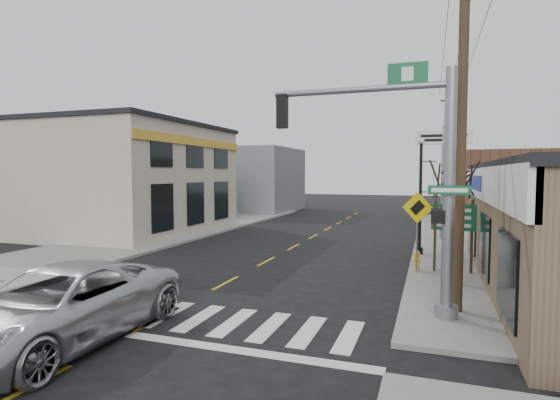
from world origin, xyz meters
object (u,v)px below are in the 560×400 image
(traffic_signal_pole, at_px, (417,166))
(guide_sign, at_px, (453,225))
(utility_pole_far, at_px, (452,159))
(fire_hydrant, at_px, (417,260))
(dance_center_sign, at_px, (443,153))
(suv, at_px, (59,305))
(bare_tree, at_px, (455,170))
(utility_pole_near, at_px, (462,120))
(lamp_post, at_px, (422,187))

(traffic_signal_pole, distance_m, guide_sign, 6.10)
(traffic_signal_pole, relative_size, utility_pole_far, 0.72)
(guide_sign, bearing_deg, utility_pole_far, 91.66)
(fire_hydrant, bearing_deg, dance_center_sign, 83.23)
(suv, bearing_deg, bare_tree, 43.81)
(suv, xyz_separation_m, guide_sign, (8.72, 9.97, 1.06))
(utility_pole_near, height_order, utility_pole_far, utility_pole_near)
(utility_pole_near, relative_size, utility_pole_far, 1.10)
(traffic_signal_pole, xyz_separation_m, fire_hydrant, (-0.12, 5.51, -3.50))
(dance_center_sign, height_order, bare_tree, dance_center_sign)
(lamp_post, xyz_separation_m, bare_tree, (1.14, -5.30, 0.72))
(fire_hydrant, height_order, utility_pole_far, utility_pole_far)
(dance_center_sign, height_order, utility_pole_near, utility_pole_near)
(traffic_signal_pole, xyz_separation_m, bare_tree, (1.08, 3.86, -0.09))
(lamp_post, height_order, bare_tree, lamp_post)
(traffic_signal_pole, distance_m, bare_tree, 4.01)
(dance_center_sign, bearing_deg, utility_pole_far, 82.94)
(utility_pole_far, bearing_deg, utility_pole_near, -96.71)
(fire_hydrant, distance_m, bare_tree, 3.97)
(guide_sign, relative_size, lamp_post, 0.52)
(utility_pole_far, bearing_deg, traffic_signal_pole, -99.88)
(fire_hydrant, xyz_separation_m, lamp_post, (0.06, 3.66, 2.69))
(suv, xyz_separation_m, fire_hydrant, (7.44, 9.87, -0.32))
(traffic_signal_pole, xyz_separation_m, guide_sign, (1.17, 5.60, -2.12))
(suv, distance_m, utility_pole_near, 10.92)
(dance_center_sign, bearing_deg, bare_tree, -88.41)
(bare_tree, distance_m, utility_pole_far, 15.30)
(suv, height_order, utility_pole_far, utility_pole_far)
(traffic_signal_pole, bearing_deg, suv, -149.98)
(suv, height_order, lamp_post, lamp_post)
(guide_sign, relative_size, bare_tree, 0.57)
(guide_sign, height_order, bare_tree, bare_tree)
(suv, bearing_deg, utility_pole_far, 68.92)
(guide_sign, bearing_deg, utility_pole_near, -87.49)
(lamp_post, distance_m, dance_center_sign, 5.74)
(lamp_post, xyz_separation_m, utility_pole_near, (1.14, -8.48, 2.02))
(utility_pole_near, bearing_deg, suv, -153.35)
(traffic_signal_pole, relative_size, guide_sign, 2.37)
(utility_pole_far, bearing_deg, lamp_post, -104.53)
(bare_tree, height_order, utility_pole_near, utility_pole_near)
(fire_hydrant, xyz_separation_m, dance_center_sign, (1.07, 9.03, 4.46))
(bare_tree, relative_size, utility_pole_near, 0.49)
(fire_hydrant, xyz_separation_m, utility_pole_near, (1.20, -4.82, 4.71))
(guide_sign, relative_size, utility_pole_near, 0.28)
(lamp_post, bearing_deg, suv, -108.80)
(suv, relative_size, fire_hydrant, 8.13)
(traffic_signal_pole, relative_size, utility_pole_near, 0.66)
(suv, height_order, dance_center_sign, dance_center_sign)
(guide_sign, xyz_separation_m, bare_tree, (-0.08, -1.74, 2.03))
(lamp_post, height_order, dance_center_sign, dance_center_sign)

